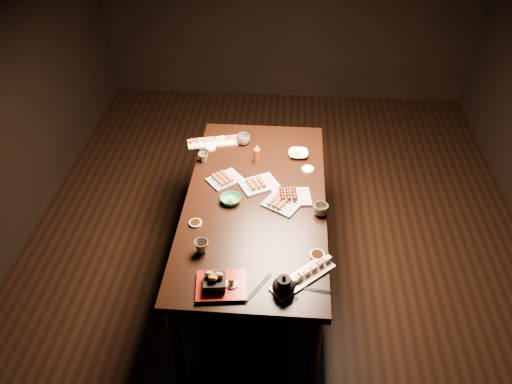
% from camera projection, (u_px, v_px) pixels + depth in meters
% --- Properties ---
extents(ground, '(5.00, 5.00, 0.00)m').
position_uv_depth(ground, '(276.00, 247.00, 3.93)').
color(ground, black).
rests_on(ground, ground).
extents(dining_table, '(1.20, 1.93, 0.75)m').
position_uv_depth(dining_table, '(255.00, 241.00, 3.45)').
color(dining_table, black).
rests_on(dining_table, ground).
extents(sushi_platter_near, '(0.36, 0.35, 0.05)m').
position_uv_depth(sushi_platter_near, '(303.00, 275.00, 2.68)').
color(sushi_platter_near, white).
rests_on(sushi_platter_near, dining_table).
extents(sushi_platter_far, '(0.42, 0.20, 0.05)m').
position_uv_depth(sushi_platter_far, '(215.00, 140.00, 3.71)').
color(sushi_platter_far, white).
rests_on(sushi_platter_far, dining_table).
extents(yakitori_plate_center, '(0.29, 0.27, 0.06)m').
position_uv_depth(yakitori_plate_center, '(259.00, 182.00, 3.30)').
color(yakitori_plate_center, '#828EB6').
rests_on(yakitori_plate_center, dining_table).
extents(yakitori_plate_right, '(0.27, 0.25, 0.06)m').
position_uv_depth(yakitori_plate_right, '(282.00, 202.00, 3.15)').
color(yakitori_plate_right, '#828EB6').
rests_on(yakitori_plate_right, dining_table).
extents(yakitori_plate_left, '(0.27, 0.26, 0.05)m').
position_uv_depth(yakitori_plate_left, '(225.00, 177.00, 3.35)').
color(yakitori_plate_left, '#828EB6').
rests_on(yakitori_plate_left, dining_table).
extents(tsukune_plate, '(0.27, 0.21, 0.06)m').
position_uv_depth(tsukune_plate, '(292.00, 195.00, 3.20)').
color(tsukune_plate, '#828EB6').
rests_on(tsukune_plate, dining_table).
extents(edamame_bowl_green, '(0.15, 0.15, 0.04)m').
position_uv_depth(edamame_bowl_green, '(231.00, 200.00, 3.18)').
color(edamame_bowl_green, '#2B855E').
rests_on(edamame_bowl_green, dining_table).
extents(edamame_bowl_cream, '(0.14, 0.14, 0.03)m').
position_uv_depth(edamame_bowl_cream, '(298.00, 154.00, 3.58)').
color(edamame_bowl_cream, '#F9E8CC').
rests_on(edamame_bowl_cream, dining_table).
extents(tempura_tray, '(0.29, 0.24, 0.10)m').
position_uv_depth(tempura_tray, '(221.00, 281.00, 2.62)').
color(tempura_tray, black).
rests_on(tempura_tray, dining_table).
extents(teacup_near_left, '(0.09, 0.09, 0.08)m').
position_uv_depth(teacup_near_left, '(201.00, 247.00, 2.83)').
color(teacup_near_left, '#4F463C').
rests_on(teacup_near_left, dining_table).
extents(teacup_mid_right, '(0.11, 0.11, 0.07)m').
position_uv_depth(teacup_mid_right, '(321.00, 210.00, 3.08)').
color(teacup_mid_right, '#4F463C').
rests_on(teacup_mid_right, dining_table).
extents(teacup_far_left, '(0.10, 0.10, 0.07)m').
position_uv_depth(teacup_far_left, '(203.00, 158.00, 3.52)').
color(teacup_far_left, '#4F463C').
rests_on(teacup_far_left, dining_table).
extents(teacup_far_right, '(0.11, 0.11, 0.08)m').
position_uv_depth(teacup_far_right, '(243.00, 139.00, 3.69)').
color(teacup_far_right, '#4F463C').
rests_on(teacup_far_right, dining_table).
extents(teapot, '(0.17, 0.17, 0.12)m').
position_uv_depth(teapot, '(284.00, 284.00, 2.58)').
color(teapot, black).
rests_on(teapot, dining_table).
extents(condiment_bottle, '(0.05, 0.05, 0.14)m').
position_uv_depth(condiment_bottle, '(257.00, 153.00, 3.49)').
color(condiment_bottle, '#642A0D').
rests_on(condiment_bottle, dining_table).
extents(sauce_dish_west, '(0.10, 0.10, 0.01)m').
position_uv_depth(sauce_dish_west, '(195.00, 223.00, 3.03)').
color(sauce_dish_west, white).
rests_on(sauce_dish_west, dining_table).
extents(sauce_dish_east, '(0.09, 0.09, 0.01)m').
position_uv_depth(sauce_dish_east, '(308.00, 169.00, 3.45)').
color(sauce_dish_east, white).
rests_on(sauce_dish_east, dining_table).
extents(sauce_dish_se, '(0.10, 0.10, 0.01)m').
position_uv_depth(sauce_dish_se, '(317.00, 255.00, 2.82)').
color(sauce_dish_se, white).
rests_on(sauce_dish_se, dining_table).
extents(sauce_dish_nw, '(0.10, 0.10, 0.01)m').
position_uv_depth(sauce_dish_nw, '(211.00, 148.00, 3.66)').
color(sauce_dish_nw, white).
rests_on(sauce_dish_nw, dining_table).
extents(chopsticks_near, '(0.14, 0.22, 0.01)m').
position_uv_depth(chopsticks_near, '(257.00, 288.00, 2.64)').
color(chopsticks_near, black).
rests_on(chopsticks_near, dining_table).
extents(chopsticks_se, '(0.21, 0.05, 0.01)m').
position_uv_depth(chopsticks_se, '(318.00, 290.00, 2.63)').
color(chopsticks_se, black).
rests_on(chopsticks_se, dining_table).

